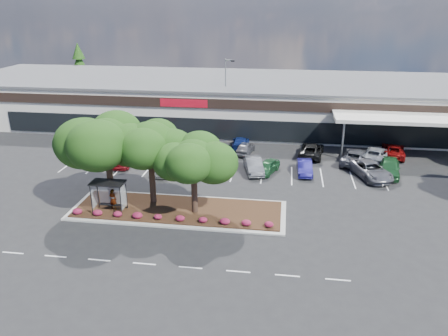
# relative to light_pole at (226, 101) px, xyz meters

# --- Properties ---
(ground) EXTENTS (160.00, 160.00, 0.00)m
(ground) POSITION_rel_light_pole_xyz_m (1.26, -27.96, -4.30)
(ground) COLOR black
(ground) RESTS_ON ground
(retail_store) EXTENTS (80.40, 25.20, 6.25)m
(retail_store) POSITION_rel_light_pole_xyz_m (1.32, 5.95, -1.15)
(retail_store) COLOR beige
(retail_store) RESTS_ON ground
(landscape_island) EXTENTS (18.00, 6.00, 0.26)m
(landscape_island) POSITION_rel_light_pole_xyz_m (-0.74, -23.96, -4.18)
(landscape_island) COLOR #A09F9A
(landscape_island) RESTS_ON ground
(lane_markings) EXTENTS (33.12, 20.06, 0.01)m
(lane_markings) POSITION_rel_light_pole_xyz_m (1.12, -17.54, -4.30)
(lane_markings) COLOR silver
(lane_markings) RESTS_ON ground
(shrub_row) EXTENTS (17.00, 0.80, 0.50)m
(shrub_row) POSITION_rel_light_pole_xyz_m (-0.74, -26.06, -3.79)
(shrub_row) COLOR maroon
(shrub_row) RESTS_ON landscape_island
(bus_shelter) EXTENTS (2.75, 1.55, 2.59)m
(bus_shelter) POSITION_rel_light_pole_xyz_m (-6.24, -25.01, -2.00)
(bus_shelter) COLOR black
(bus_shelter) RESTS_ON landscape_island
(island_tree_west) EXTENTS (7.20, 7.20, 7.89)m
(island_tree_west) POSITION_rel_light_pole_xyz_m (-6.74, -23.46, -0.10)
(island_tree_west) COLOR #1A3A11
(island_tree_west) RESTS_ON landscape_island
(island_tree_mid) EXTENTS (6.60, 6.60, 7.32)m
(island_tree_mid) POSITION_rel_light_pole_xyz_m (-3.24, -22.76, -0.38)
(island_tree_mid) COLOR #1A3A11
(island_tree_mid) RESTS_ON landscape_island
(island_tree_east) EXTENTS (5.80, 5.80, 6.50)m
(island_tree_east) POSITION_rel_light_pole_xyz_m (0.76, -24.26, -0.79)
(island_tree_east) COLOR #1A3A11
(island_tree_east) RESTS_ON landscape_island
(conifer_north_west) EXTENTS (4.40, 4.40, 10.00)m
(conifer_north_west) POSITION_rel_light_pole_xyz_m (-28.74, 18.04, 0.70)
(conifer_north_west) COLOR #1A3A11
(conifer_north_west) RESTS_ON ground
(person_waiting) EXTENTS (0.75, 0.58, 1.82)m
(person_waiting) POSITION_rel_light_pole_xyz_m (-6.06, -24.82, -3.13)
(person_waiting) COLOR #594C47
(person_waiting) RESTS_ON landscape_island
(light_pole) EXTENTS (1.39, 0.85, 9.72)m
(light_pole) POSITION_rel_light_pole_xyz_m (0.00, 0.00, 0.00)
(light_pole) COLOR #A09F9A
(light_pole) RESTS_ON ground
(car_0) EXTENTS (2.65, 4.45, 1.42)m
(car_0) POSITION_rel_light_pole_xyz_m (-10.98, -12.93, -3.59)
(car_0) COLOR #5B5C63
(car_0) RESTS_ON ground
(car_1) EXTENTS (1.89, 4.68, 1.59)m
(car_1) POSITION_rel_light_pole_xyz_m (-9.14, -13.78, -3.51)
(car_1) COLOR maroon
(car_1) RESTS_ON ground
(car_2) EXTENTS (3.83, 5.50, 1.72)m
(car_2) POSITION_rel_light_pole_xyz_m (-2.71, -14.29, -3.44)
(car_2) COLOR #4F4E55
(car_2) RESTS_ON ground
(car_3) EXTENTS (2.11, 4.55, 1.51)m
(car_3) POSITION_rel_light_pole_xyz_m (-4.19, -15.47, -3.55)
(car_3) COLOR silver
(car_3) RESTS_ON ground
(car_4) EXTENTS (2.86, 4.20, 1.33)m
(car_4) POSITION_rel_light_pole_xyz_m (6.23, -14.00, -3.64)
(car_4) COLOR #1C4D28
(car_4) RESTS_ON ground
(car_5) EXTENTS (2.66, 4.89, 1.53)m
(car_5) POSITION_rel_light_pole_xyz_m (4.81, -13.97, -3.54)
(car_5) COLOR #4F5055
(car_5) RESTS_ON ground
(car_6) EXTENTS (1.60, 4.17, 1.36)m
(car_6) POSITION_rel_light_pole_xyz_m (10.03, -13.63, -3.62)
(car_6) COLOR navy
(car_6) RESTS_ON ground
(car_7) EXTENTS (2.97, 5.30, 1.70)m
(car_7) POSITION_rel_light_pole_xyz_m (18.52, -12.91, -3.45)
(car_7) COLOR #1C4E26
(car_7) RESTS_ON ground
(car_8) EXTENTS (4.39, 6.29, 1.59)m
(car_8) POSITION_rel_light_pole_xyz_m (16.53, -13.78, -3.51)
(car_8) COLOR #595961
(car_8) RESTS_ON ground
(car_9) EXTENTS (4.06, 5.97, 1.61)m
(car_9) POSITION_rel_light_pole_xyz_m (-12.53, -7.05, -3.50)
(car_9) COLOR black
(car_9) RESTS_ON ground
(car_10) EXTENTS (2.17, 4.64, 1.53)m
(car_10) POSITION_rel_light_pole_xyz_m (-9.83, -9.34, -3.54)
(car_10) COLOR black
(car_10) RESTS_ON ground
(car_11) EXTENTS (2.65, 4.72, 1.52)m
(car_11) POSITION_rel_light_pole_xyz_m (-0.45, -8.73, -3.54)
(car_11) COLOR maroon
(car_11) RESTS_ON ground
(car_12) EXTENTS (2.26, 4.30, 1.40)m
(car_12) POSITION_rel_light_pole_xyz_m (3.40, -8.20, -3.61)
(car_12) COLOR #535359
(car_12) RESTS_ON ground
(car_13) EXTENTS (2.21, 4.90, 1.39)m
(car_13) POSITION_rel_light_pole_xyz_m (2.64, -6.43, -3.61)
(car_13) COLOR navy
(car_13) RESTS_ON ground
(car_14) EXTENTS (3.22, 5.66, 1.49)m
(car_14) POSITION_rel_light_pole_xyz_m (10.96, -8.12, -3.56)
(car_14) COLOR black
(car_14) RESTS_ON ground
(car_15) EXTENTS (4.17, 6.26, 1.60)m
(car_15) POSITION_rel_light_pole_xyz_m (15.61, -9.80, -3.51)
(car_15) COLOR slate
(car_15) RESTS_ON ground
(car_16) EXTENTS (4.50, 6.15, 1.55)m
(car_16) POSITION_rel_light_pole_xyz_m (17.98, -8.65, -3.53)
(car_16) COLOR #A9ACB4
(car_16) RESTS_ON ground
(car_17) EXTENTS (3.23, 5.50, 1.44)m
(car_17) POSITION_rel_light_pole_xyz_m (20.19, -6.78, -3.59)
(car_17) COLOR maroon
(car_17) RESTS_ON ground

